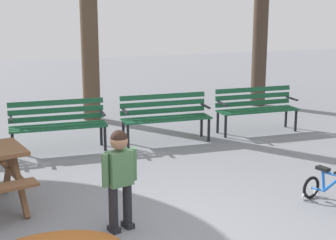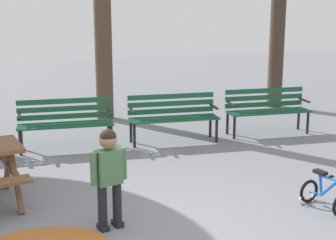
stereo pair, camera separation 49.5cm
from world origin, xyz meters
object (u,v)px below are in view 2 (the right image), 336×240
object	(u,v)px
child_standing	(109,170)
kids_bicycle	(325,194)
park_bench_right	(173,114)
park_bench_far_right	(267,107)
park_bench_left	(65,120)

from	to	relation	value
child_standing	kids_bicycle	bearing A→B (deg)	-5.24
park_bench_right	park_bench_far_right	bearing A→B (deg)	1.57
park_bench_far_right	child_standing	world-z (taller)	child_standing
park_bench_right	child_standing	size ratio (longest dim) A/B	1.42
park_bench_far_right	kids_bicycle	world-z (taller)	park_bench_far_right
park_bench_left	park_bench_right	bearing A→B (deg)	-2.72
park_bench_left	park_bench_far_right	xyz separation A→B (m)	(3.80, -0.04, 0.00)
child_standing	park_bench_far_right	bearing A→B (deg)	42.33
park_bench_far_right	park_bench_right	bearing A→B (deg)	-178.43
child_standing	park_bench_right	bearing A→B (deg)	61.85
park_bench_far_right	kids_bicycle	distance (m)	3.73
kids_bicycle	park_bench_far_right	bearing A→B (deg)	73.47
park_bench_right	park_bench_far_right	size ratio (longest dim) A/B	1.00
park_bench_far_right	park_bench_left	bearing A→B (deg)	179.42
park_bench_right	park_bench_far_right	distance (m)	1.90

